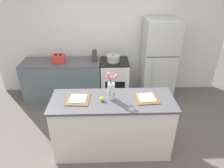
{
  "coord_description": "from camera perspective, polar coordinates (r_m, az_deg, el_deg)",
  "views": [
    {
      "loc": [
        -0.09,
        -2.41,
        2.52
      ],
      "look_at": [
        0.0,
        0.25,
        1.06
      ],
      "focal_mm": 32.0,
      "sensor_mm": 36.0,
      "label": 1
    }
  ],
  "objects": [
    {
      "name": "flower_vase",
      "position": [
        2.82,
        -0.24,
        -1.09
      ],
      "size": [
        0.16,
        0.17,
        0.45
      ],
      "color": "silver",
      "rests_on": "kitchen_island"
    },
    {
      "name": "back_wall",
      "position": [
        4.56,
        -0.72,
        13.85
      ],
      "size": [
        5.2,
        0.08,
        2.7
      ],
      "color": "silver",
      "rests_on": "ground_plane"
    },
    {
      "name": "ground_plane",
      "position": [
        3.49,
        0.14,
        -17.55
      ],
      "size": [
        10.0,
        10.0,
        0.0
      ],
      "primitive_type": "plane",
      "color": "#59544F"
    },
    {
      "name": "cooking_pot",
      "position": [
        4.28,
        0.34,
        7.3
      ],
      "size": [
        0.28,
        0.28,
        0.16
      ],
      "color": "#B2B5B7",
      "rests_on": "stove_range"
    },
    {
      "name": "kitchen_island",
      "position": [
        3.16,
        0.15,
        -11.62
      ],
      "size": [
        1.8,
        0.66,
        0.94
      ],
      "color": "silver",
      "rests_on": "ground_plane"
    },
    {
      "name": "refrigerator",
      "position": [
        4.48,
        13.07,
        6.47
      ],
      "size": [
        0.68,
        0.67,
        1.76
      ],
      "color": "#B7BABC",
      "rests_on": "ground_plane"
    },
    {
      "name": "back_counter",
      "position": [
        4.62,
        -13.81,
        1.1
      ],
      "size": [
        1.68,
        0.6,
        0.89
      ],
      "color": "slate",
      "rests_on": "ground_plane"
    },
    {
      "name": "plate_setting_left",
      "position": [
        2.91,
        -9.64,
        -4.3
      ],
      "size": [
        0.34,
        0.34,
        0.02
      ],
      "color": "brown",
      "rests_on": "kitchen_island"
    },
    {
      "name": "toaster",
      "position": [
        4.39,
        -15.0,
        7.07
      ],
      "size": [
        0.28,
        0.18,
        0.17
      ],
      "color": "red",
      "rests_on": "back_counter"
    },
    {
      "name": "stove_range",
      "position": [
        4.52,
        0.72,
        1.34
      ],
      "size": [
        0.6,
        0.61,
        0.89
      ],
      "color": "silver",
      "rests_on": "ground_plane"
    },
    {
      "name": "pear_figurine",
      "position": [
        2.83,
        -2.86,
        -4.12
      ],
      "size": [
        0.07,
        0.07,
        0.11
      ],
      "color": "#E5CC4C",
      "rests_on": "kitchen_island"
    },
    {
      "name": "plate_setting_right",
      "position": [
        2.94,
        9.84,
        -3.96
      ],
      "size": [
        0.34,
        0.34,
        0.02
      ],
      "color": "brown",
      "rests_on": "kitchen_island"
    },
    {
      "name": "knife_block",
      "position": [
        4.31,
        -4.99,
        7.93
      ],
      "size": [
        0.1,
        0.14,
        0.27
      ],
      "color": "#3D3833",
      "rests_on": "back_counter"
    }
  ]
}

